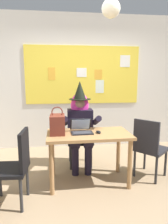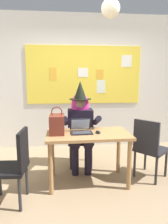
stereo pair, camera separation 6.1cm
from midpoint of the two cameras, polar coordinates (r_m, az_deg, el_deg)
The scene contains 10 objects.
ground_plane at distance 3.02m, azimuth 4.13°, elevation -20.01°, with size 24.00×24.00×0.00m, color #937A5B.
wall_back_bulletin at distance 4.38m, azimuth 0.43°, elevation 8.58°, with size 5.83×1.83×2.79m.
desk_main at distance 2.87m, azimuth 1.84°, elevation -8.15°, with size 1.17×0.65×0.73m.
chair_at_desk at distance 3.54m, azimuth -0.60°, elevation -6.61°, with size 0.43×0.43×0.90m.
person_costumed at distance 3.35m, azimuth -0.48°, elevation -2.49°, with size 0.60×0.65×1.44m.
laptop at distance 2.86m, azimuth -0.21°, elevation -4.93°, with size 0.31×0.30×0.19m.
computer_mouse at distance 2.83m, azimuth 4.63°, elevation -5.67°, with size 0.06×0.10×0.03m, color black.
handbag at distance 2.80m, azimuth -7.01°, elevation -3.38°, with size 0.20×0.30×0.38m.
chair_spare_by_window at distance 2.57m, azimuth -18.39°, elevation -13.52°, with size 0.44×0.44×0.90m.
chair_extra_corner at distance 3.15m, azimuth 18.41°, elevation -9.10°, with size 0.59×0.59×0.90m.
Camera 2 is at (-0.43, -2.59, 1.50)m, focal length 32.36 mm.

